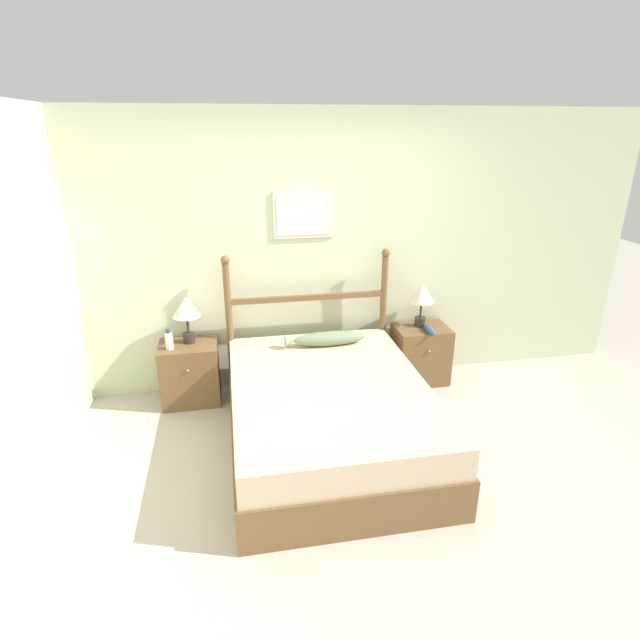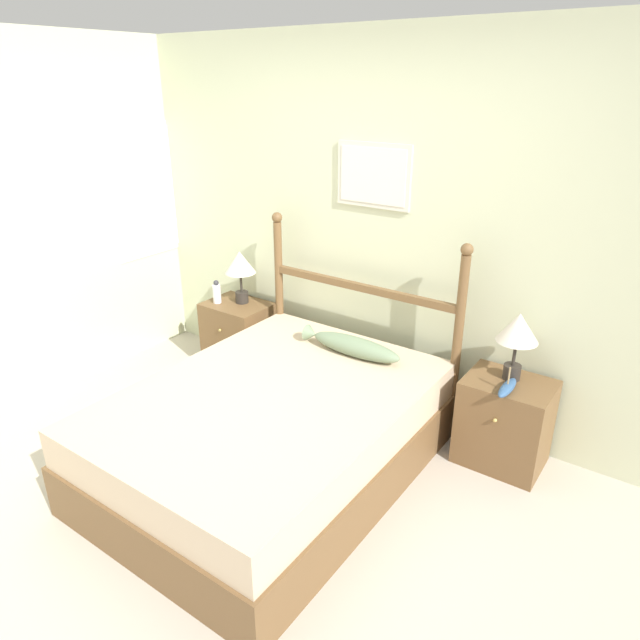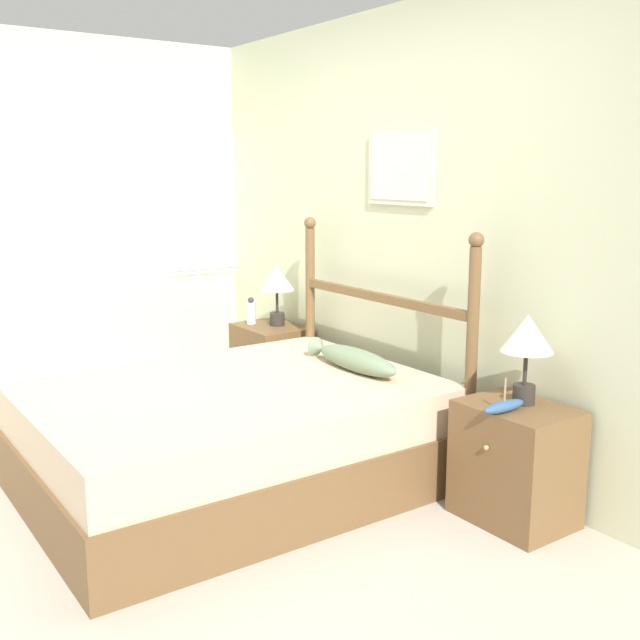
{
  "view_description": "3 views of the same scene",
  "coord_description": "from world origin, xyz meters",
  "px_view_note": "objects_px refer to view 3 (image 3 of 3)",
  "views": [
    {
      "loc": [
        -0.77,
        -2.73,
        2.38
      ],
      "look_at": [
        -0.08,
        0.98,
        0.91
      ],
      "focal_mm": 28.0,
      "sensor_mm": 36.0,
      "label": 1
    },
    {
      "loc": [
        1.81,
        -1.61,
        2.24
      ],
      "look_at": [
        -0.01,
        0.97,
        0.89
      ],
      "focal_mm": 32.0,
      "sensor_mm": 36.0,
      "label": 2
    },
    {
      "loc": [
        3.2,
        -1.18,
        1.64
      ],
      "look_at": [
        0.01,
        1.06,
        0.85
      ],
      "focal_mm": 42.0,
      "sensor_mm": 36.0,
      "label": 3
    }
  ],
  "objects_px": {
    "fish_pillow": "(354,359)",
    "nightstand_left": "(271,365)",
    "bed": "(233,437)",
    "table_lamp_left": "(277,281)",
    "table_lamp_right": "(527,339)",
    "nightstand_right": "(516,463)",
    "bottle": "(251,312)",
    "model_boat": "(504,406)"
  },
  "relations": [
    {
      "from": "table_lamp_left",
      "to": "bottle",
      "type": "height_order",
      "value": "table_lamp_left"
    },
    {
      "from": "nightstand_left",
      "to": "model_boat",
      "type": "height_order",
      "value": "model_boat"
    },
    {
      "from": "nightstand_right",
      "to": "table_lamp_right",
      "type": "xyz_separation_m",
      "value": [
        -0.01,
        0.04,
        0.59
      ]
    },
    {
      "from": "bed",
      "to": "model_boat",
      "type": "distance_m",
      "value": 1.41
    },
    {
      "from": "bed",
      "to": "table_lamp_right",
      "type": "relative_size",
      "value": 4.78
    },
    {
      "from": "bottle",
      "to": "nightstand_left",
      "type": "bearing_deg",
      "value": 26.92
    },
    {
      "from": "table_lamp_left",
      "to": "model_boat",
      "type": "distance_m",
      "value": 2.24
    },
    {
      "from": "bed",
      "to": "bottle",
      "type": "distance_m",
      "value": 1.55
    },
    {
      "from": "nightstand_left",
      "to": "table_lamp_right",
      "type": "bearing_deg",
      "value": 1.14
    },
    {
      "from": "bed",
      "to": "table_lamp_left",
      "type": "height_order",
      "value": "table_lamp_left"
    },
    {
      "from": "nightstand_left",
      "to": "fish_pillow",
      "type": "height_order",
      "value": "fish_pillow"
    },
    {
      "from": "bed",
      "to": "nightstand_right",
      "type": "relative_size",
      "value": 3.59
    },
    {
      "from": "nightstand_left",
      "to": "table_lamp_right",
      "type": "distance_m",
      "value": 2.28
    },
    {
      "from": "table_lamp_left",
      "to": "bottle",
      "type": "xyz_separation_m",
      "value": [
        -0.16,
        -0.12,
        -0.23
      ]
    },
    {
      "from": "bed",
      "to": "table_lamp_right",
      "type": "distance_m",
      "value": 1.57
    },
    {
      "from": "bed",
      "to": "table_lamp_right",
      "type": "xyz_separation_m",
      "value": [
        1.09,
        0.95,
        0.61
      ]
    },
    {
      "from": "nightstand_left",
      "to": "table_lamp_left",
      "type": "relative_size",
      "value": 1.33
    },
    {
      "from": "bed",
      "to": "nightstand_left",
      "type": "height_order",
      "value": "nightstand_left"
    },
    {
      "from": "nightstand_right",
      "to": "fish_pillow",
      "type": "height_order",
      "value": "fish_pillow"
    },
    {
      "from": "nightstand_left",
      "to": "bottle",
      "type": "distance_m",
      "value": 0.4
    },
    {
      "from": "nightstand_left",
      "to": "table_lamp_right",
      "type": "relative_size",
      "value": 1.33
    },
    {
      "from": "bed",
      "to": "table_lamp_left",
      "type": "xyz_separation_m",
      "value": [
        -1.09,
        0.95,
        0.61
      ]
    },
    {
      "from": "fish_pillow",
      "to": "nightstand_left",
      "type": "bearing_deg",
      "value": 170.38
    },
    {
      "from": "table_lamp_left",
      "to": "fish_pillow",
      "type": "xyz_separation_m",
      "value": [
        1.21,
        -0.25,
        -0.26
      ]
    },
    {
      "from": "table_lamp_left",
      "to": "fish_pillow",
      "type": "height_order",
      "value": "table_lamp_left"
    },
    {
      "from": "model_boat",
      "to": "bed",
      "type": "bearing_deg",
      "value": -145.26
    },
    {
      "from": "model_boat",
      "to": "table_lamp_right",
      "type": "bearing_deg",
      "value": 100.61
    },
    {
      "from": "nightstand_left",
      "to": "nightstand_right",
      "type": "bearing_deg",
      "value": 0.0
    },
    {
      "from": "bottle",
      "to": "fish_pillow",
      "type": "xyz_separation_m",
      "value": [
        1.37,
        -0.13,
        -0.04
      ]
    },
    {
      "from": "nightstand_right",
      "to": "nightstand_left",
      "type": "bearing_deg",
      "value": 180.0
    },
    {
      "from": "fish_pillow",
      "to": "model_boat",
      "type": "bearing_deg",
      "value": 4.66
    },
    {
      "from": "nightstand_left",
      "to": "model_boat",
      "type": "bearing_deg",
      "value": -3.22
    },
    {
      "from": "nightstand_left",
      "to": "nightstand_right",
      "type": "relative_size",
      "value": 1.0
    },
    {
      "from": "table_lamp_right",
      "to": "fish_pillow",
      "type": "distance_m",
      "value": 1.04
    },
    {
      "from": "table_lamp_right",
      "to": "bottle",
      "type": "height_order",
      "value": "table_lamp_right"
    },
    {
      "from": "bed",
      "to": "table_lamp_left",
      "type": "bearing_deg",
      "value": 138.85
    },
    {
      "from": "nightstand_right",
      "to": "model_boat",
      "type": "xyz_separation_m",
      "value": [
        0.02,
        -0.13,
        0.31
      ]
    },
    {
      "from": "nightstand_right",
      "to": "table_lamp_right",
      "type": "distance_m",
      "value": 0.6
    },
    {
      "from": "nightstand_left",
      "to": "bed",
      "type": "bearing_deg",
      "value": -39.35
    },
    {
      "from": "fish_pillow",
      "to": "nightstand_right",
      "type": "bearing_deg",
      "value": 11.88
    },
    {
      "from": "bottle",
      "to": "fish_pillow",
      "type": "bearing_deg",
      "value": -5.62
    },
    {
      "from": "nightstand_left",
      "to": "fish_pillow",
      "type": "relative_size",
      "value": 0.78
    }
  ]
}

